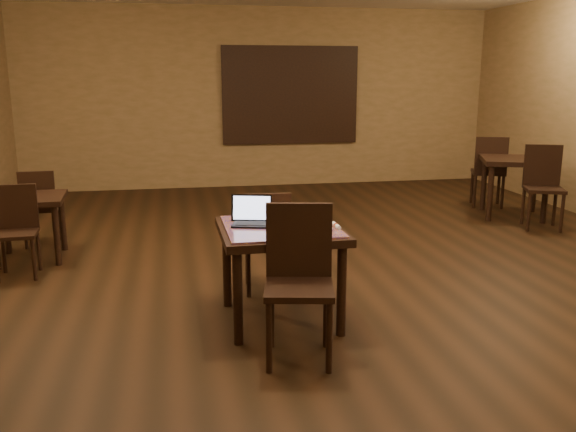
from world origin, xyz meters
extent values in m
plane|color=black|center=(0.00, 0.00, 0.00)|extent=(10.00, 10.00, 0.00)
cube|color=#96734C|center=(0.00, 5.00, 1.50)|extent=(8.00, 0.02, 3.00)
cube|color=#245386|center=(0.50, 4.97, 1.55)|extent=(2.20, 0.04, 1.50)
cube|color=black|center=(0.50, 4.95, 1.55)|extent=(2.34, 0.02, 1.64)
cylinder|color=black|center=(-1.10, -1.39, 0.35)|extent=(0.07, 0.07, 0.71)
cylinder|color=black|center=(-1.11, -0.63, 0.35)|extent=(0.07, 0.07, 0.71)
cylinder|color=black|center=(-0.34, -1.38, 0.35)|extent=(0.07, 0.07, 0.71)
cylinder|color=black|center=(-0.35, -0.62, 0.35)|extent=(0.07, 0.07, 0.71)
cube|color=black|center=(-0.73, -1.00, 0.72)|extent=(0.93, 0.93, 0.06)
cube|color=#281AAE|center=(-0.73, -1.00, 0.76)|extent=(0.85, 0.85, 0.02)
cylinder|color=black|center=(-0.96, -1.85, 0.24)|extent=(0.04, 0.04, 0.48)
cylinder|color=black|center=(-0.88, -1.47, 0.24)|extent=(0.04, 0.04, 0.48)
cylinder|color=black|center=(-0.58, -1.93, 0.24)|extent=(0.04, 0.04, 0.48)
cylinder|color=black|center=(-0.50, -1.55, 0.24)|extent=(0.04, 0.04, 0.48)
cube|color=black|center=(-0.73, -1.70, 0.50)|extent=(0.53, 0.53, 0.04)
cube|color=black|center=(-0.69, -1.50, 0.78)|extent=(0.45, 0.13, 0.51)
cylinder|color=black|center=(-0.54, -0.15, 0.21)|extent=(0.04, 0.04, 0.43)
cylinder|color=black|center=(-0.58, -0.49, 0.21)|extent=(0.04, 0.04, 0.43)
cylinder|color=black|center=(-0.88, -0.12, 0.21)|extent=(0.04, 0.04, 0.43)
cylinder|color=black|center=(-0.91, -0.45, 0.21)|extent=(0.04, 0.04, 0.43)
cube|color=black|center=(-0.73, -0.30, 0.44)|extent=(0.43, 0.43, 0.04)
cube|color=black|center=(-0.75, -0.48, 0.69)|extent=(0.40, 0.07, 0.45)
cube|color=black|center=(-0.93, -0.95, 0.77)|extent=(0.36, 0.29, 0.02)
cube|color=black|center=(-0.93, -0.84, 0.88)|extent=(0.32, 0.13, 0.21)
cube|color=#B3BCE3|center=(-0.93, -0.85, 0.88)|extent=(0.29, 0.11, 0.18)
cylinder|color=white|center=(-0.51, -1.18, 0.77)|extent=(0.28, 0.28, 0.02)
cylinder|color=silver|center=(-0.61, -0.76, 0.77)|extent=(0.33, 0.33, 0.01)
cylinder|color=beige|center=(-0.61, -0.76, 0.78)|extent=(0.32, 0.32, 0.02)
torus|color=#C98840|center=(-0.61, -0.76, 0.78)|extent=(0.33, 0.33, 0.02)
cube|color=silver|center=(-0.59, -0.78, 0.79)|extent=(0.25, 0.25, 0.01)
cylinder|color=white|center=(-0.33, -1.14, 0.78)|extent=(0.04, 0.15, 0.03)
cylinder|color=#A63014|center=(-0.33, -1.14, 0.78)|extent=(0.04, 0.03, 0.04)
cylinder|color=black|center=(2.56, 1.78, 0.38)|extent=(0.07, 0.07, 0.76)
cylinder|color=black|center=(2.81, 2.42, 0.38)|extent=(0.07, 0.07, 0.76)
cylinder|color=black|center=(3.19, 1.54, 0.38)|extent=(0.07, 0.07, 0.76)
cylinder|color=black|center=(3.44, 2.17, 0.38)|extent=(0.07, 0.07, 0.76)
cube|color=black|center=(3.00, 1.98, 0.77)|extent=(1.10, 1.10, 0.06)
cylinder|color=black|center=(2.75, 1.18, 0.24)|extent=(0.04, 0.04, 0.48)
cylinder|color=black|center=(2.89, 1.53, 0.24)|extent=(0.04, 0.04, 0.48)
cylinder|color=black|center=(3.11, 1.04, 0.24)|extent=(0.04, 0.04, 0.48)
cylinder|color=black|center=(3.25, 1.39, 0.24)|extent=(0.04, 0.04, 0.48)
cube|color=black|center=(3.00, 1.28, 0.50)|extent=(0.58, 0.58, 0.04)
cube|color=black|center=(3.07, 1.47, 0.78)|extent=(0.43, 0.20, 0.51)
cylinder|color=black|center=(3.25, 2.78, 0.24)|extent=(0.04, 0.04, 0.48)
cylinder|color=black|center=(3.11, 2.42, 0.24)|extent=(0.04, 0.04, 0.48)
cylinder|color=black|center=(2.89, 2.92, 0.24)|extent=(0.04, 0.04, 0.48)
cylinder|color=black|center=(2.75, 2.56, 0.24)|extent=(0.04, 0.04, 0.48)
cube|color=black|center=(3.00, 2.67, 0.50)|extent=(0.58, 0.58, 0.04)
cube|color=black|center=(2.93, 2.48, 0.78)|extent=(0.43, 0.20, 0.51)
cylinder|color=black|center=(-3.30, 1.35, 0.32)|extent=(0.06, 0.06, 0.63)
cylinder|color=black|center=(-2.70, 0.81, 0.32)|extent=(0.06, 0.06, 0.63)
cylinder|color=black|center=(-2.73, 1.39, 0.32)|extent=(0.06, 0.06, 0.63)
cube|color=black|center=(-3.00, 1.08, 0.64)|extent=(0.76, 0.76, 0.05)
cylinder|color=black|center=(-3.17, 0.65, 0.20)|extent=(0.04, 0.04, 0.40)
cylinder|color=black|center=(-2.83, 0.35, 0.20)|extent=(0.04, 0.04, 0.40)
cylinder|color=black|center=(-2.85, 0.67, 0.20)|extent=(0.04, 0.04, 0.40)
cube|color=black|center=(-3.00, 0.50, 0.42)|extent=(0.40, 0.40, 0.04)
cube|color=black|center=(-3.01, 0.67, 0.65)|extent=(0.38, 0.06, 0.43)
cylinder|color=black|center=(-2.85, 1.83, 0.20)|extent=(0.04, 0.04, 0.40)
cylinder|color=black|center=(-2.83, 1.51, 0.20)|extent=(0.04, 0.04, 0.40)
cylinder|color=black|center=(-3.17, 1.82, 0.20)|extent=(0.04, 0.04, 0.40)
cylinder|color=black|center=(-3.15, 1.49, 0.20)|extent=(0.04, 0.04, 0.40)
cube|color=black|center=(-3.00, 1.66, 0.42)|extent=(0.40, 0.40, 0.04)
cube|color=black|center=(-2.99, 1.49, 0.65)|extent=(0.38, 0.06, 0.43)
camera|label=1|loc=(-1.51, -5.44, 1.88)|focal=38.00mm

